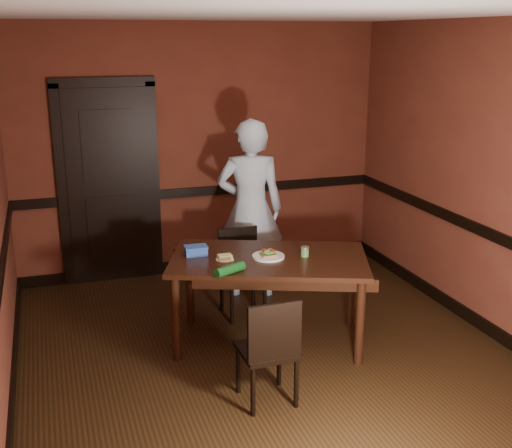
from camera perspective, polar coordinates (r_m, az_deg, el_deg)
floor at (r=5.40m, az=1.20°, el=-11.77°), size 4.00×4.50×0.01m
ceiling at (r=4.76m, az=1.40°, el=18.23°), size 4.00×4.50×0.01m
wall_back at (r=7.02m, az=-4.93°, el=6.52°), size 4.00×0.02×2.70m
wall_front at (r=3.00m, az=16.04°, el=-7.84°), size 4.00×0.02×2.70m
wall_right at (r=5.87m, az=20.04°, el=3.63°), size 0.02×4.50×2.70m
dado_back at (r=7.10m, az=-4.81°, el=2.92°), size 4.00×0.03×0.10m
dado_left at (r=4.79m, az=-21.82°, el=-4.97°), size 0.03×4.50×0.10m
dado_right at (r=5.97m, az=19.50°, el=-0.58°), size 0.03×4.50×0.10m
baseboard_back at (r=7.34m, az=-4.66°, el=-3.48°), size 4.00×0.03×0.12m
baseboard_left at (r=5.14m, az=-20.81°, el=-13.74°), size 0.03×4.50×0.12m
baseboard_right at (r=6.26m, az=18.77°, el=-7.96°), size 0.03×4.50×0.12m
door at (r=6.88m, az=-12.95°, el=3.76°), size 1.05×0.07×2.20m
dining_table at (r=5.52m, az=1.15°, el=-6.72°), size 1.85×1.45×0.76m
chair_far at (r=6.00m, az=-1.18°, el=-4.49°), size 0.39×0.39×0.82m
chair_near at (r=4.64m, az=0.96°, el=-10.96°), size 0.40×0.40×0.83m
person at (r=6.37m, az=-0.51°, el=1.36°), size 0.74×0.59×1.79m
sandwich_plate at (r=5.37m, az=1.10°, el=-2.79°), size 0.27×0.27×0.07m
sauce_jar at (r=5.40m, az=4.36°, el=-2.45°), size 0.07×0.07×0.08m
cheese_saucer at (r=5.31m, az=-2.79°, el=-3.03°), size 0.15×0.15×0.05m
food_tub at (r=5.44m, az=-5.36°, el=-2.36°), size 0.20×0.14×0.08m
wrapped_veg at (r=5.00m, az=-2.35°, el=-4.06°), size 0.28×0.18×0.08m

